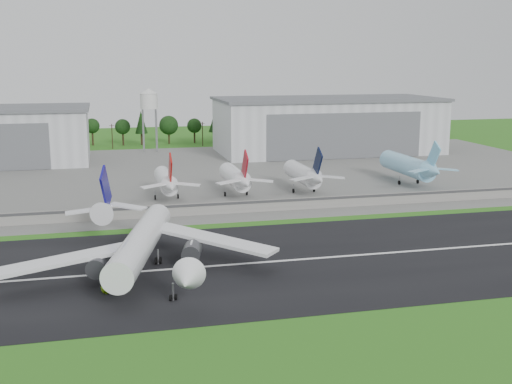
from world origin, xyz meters
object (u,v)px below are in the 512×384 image
object	(u,v)px
main_airliner	(142,249)
parked_jet_red_a	(167,181)
parked_jet_navy	(305,175)
ground_vehicle	(115,287)
parked_jet_red_b	(237,178)
parked_jet_skyblue	(411,166)

from	to	relation	value
main_airliner	parked_jet_red_a	world-z (taller)	main_airliner
parked_jet_red_a	parked_jet_navy	world-z (taller)	parked_jet_navy
ground_vehicle	parked_jet_red_a	size ratio (longest dim) A/B	0.17
ground_vehicle	parked_jet_red_b	xyz separation A→B (m)	(39.19, 76.74, 5.27)
parked_jet_skyblue	parked_jet_red_a	bearing A→B (deg)	-176.51
main_airliner	parked_jet_red_b	bearing A→B (deg)	-102.61
main_airliner	parked_jet_skyblue	world-z (taller)	main_airliner
parked_jet_red_a	parked_jet_navy	distance (m)	44.18
ground_vehicle	parked_jet_navy	size ratio (longest dim) A/B	0.17
main_airliner	parked_jet_red_a	bearing A→B (deg)	-85.99
parked_jet_navy	parked_jet_red_a	bearing A→B (deg)	-179.95
parked_jet_navy	parked_jet_skyblue	distance (m)	39.80
main_airliner	parked_jet_skyblue	xyz separation A→B (m)	(95.46, 72.04, 1.66)
parked_jet_red_b	parked_jet_navy	world-z (taller)	parked_jet_navy
parked_jet_skyblue	parked_jet_navy	bearing A→B (deg)	-172.70
main_airliner	parked_jet_red_b	distance (m)	74.92
main_airliner	parked_jet_navy	bearing A→B (deg)	-115.88
parked_jet_navy	parked_jet_skyblue	bearing A→B (deg)	7.30
parked_jet_red_b	parked_jet_skyblue	size ratio (longest dim) A/B	0.84
main_airliner	ground_vehicle	bearing A→B (deg)	74.10
ground_vehicle	parked_jet_red_b	distance (m)	86.32
ground_vehicle	parked_jet_skyblue	world-z (taller)	parked_jet_skyblue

